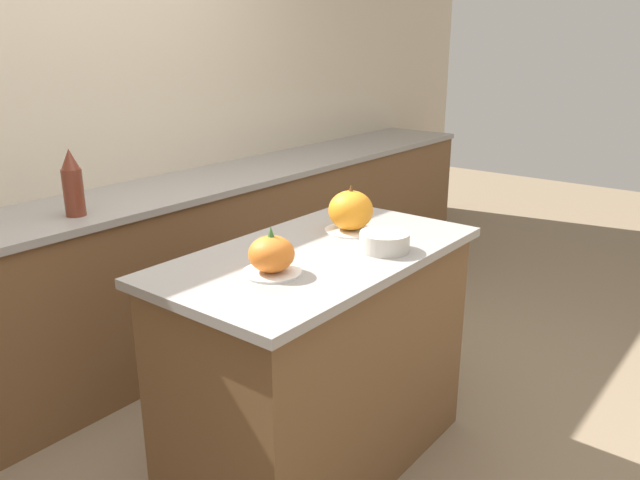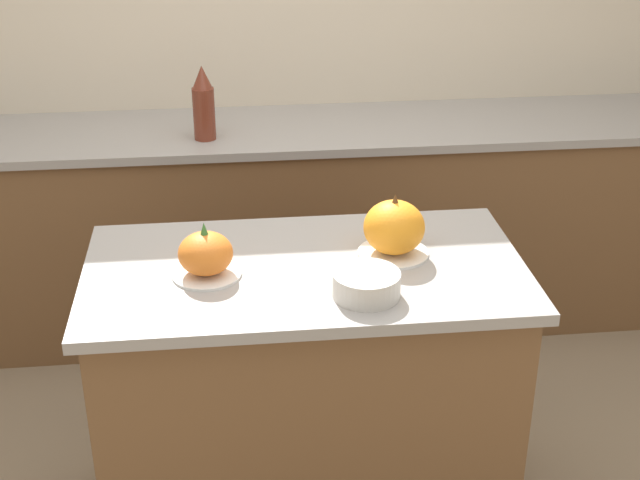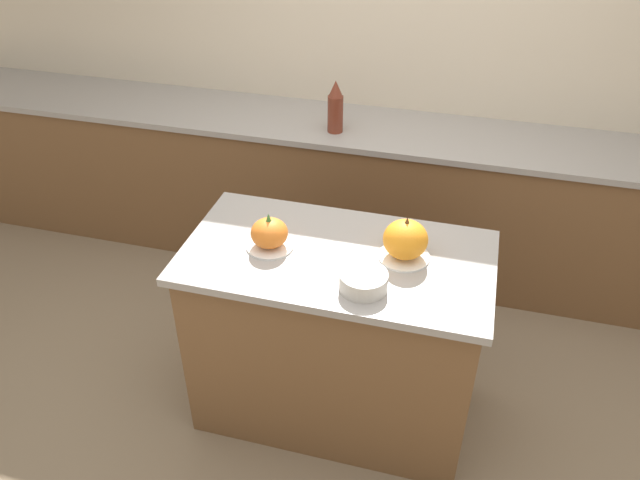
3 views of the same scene
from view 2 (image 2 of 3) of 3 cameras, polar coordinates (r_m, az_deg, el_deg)
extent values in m
cube|color=beige|center=(3.97, -3.22, 13.17)|extent=(8.00, 0.06, 2.50)
cube|color=brown|center=(2.84, -0.89, -10.32)|extent=(1.22, 0.64, 0.89)
cube|color=gray|center=(2.59, -0.96, -2.03)|extent=(1.28, 0.70, 0.03)
cube|color=brown|center=(3.92, -2.65, 0.57)|extent=(6.00, 0.56, 0.89)
cube|color=gray|center=(3.75, -2.79, 6.99)|extent=(6.00, 0.60, 0.03)
cylinder|color=white|center=(2.56, -7.26, -2.15)|extent=(0.20, 0.20, 0.01)
ellipsoid|color=orange|center=(2.53, -7.34, -0.85)|extent=(0.16, 0.16, 0.12)
cone|color=#38702D|center=(2.49, -7.44, 0.71)|extent=(0.02, 0.02, 0.04)
cylinder|color=white|center=(2.66, 4.70, -0.82)|extent=(0.21, 0.21, 0.01)
ellipsoid|color=orange|center=(2.63, 4.77, 0.82)|extent=(0.18, 0.18, 0.16)
cone|color=brown|center=(2.59, 4.84, 2.65)|extent=(0.02, 0.02, 0.03)
cylinder|color=maroon|center=(3.59, -7.43, 8.02)|extent=(0.09, 0.09, 0.21)
cone|color=maroon|center=(3.55, -7.57, 10.31)|extent=(0.08, 0.08, 0.09)
cylinder|color=beige|center=(2.42, 2.99, -2.85)|extent=(0.19, 0.19, 0.07)
camera|label=1|loc=(1.82, -61.36, -2.35)|focal=35.00mm
camera|label=3|loc=(0.79, 75.71, 32.62)|focal=35.00mm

